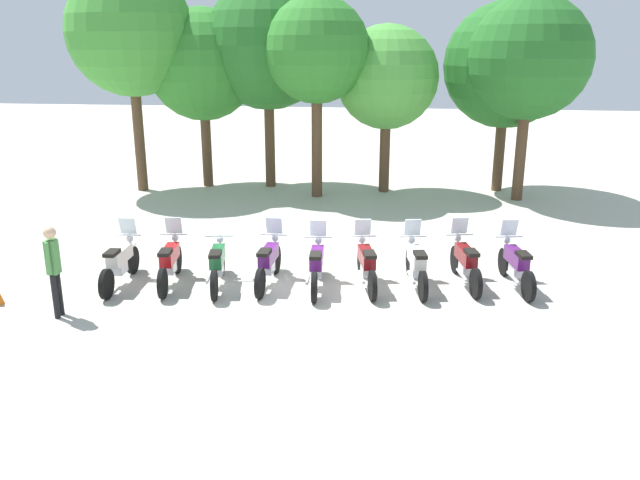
{
  "coord_description": "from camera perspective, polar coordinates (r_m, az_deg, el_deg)",
  "views": [
    {
      "loc": [
        1.68,
        -13.06,
        5.11
      ],
      "look_at": [
        0.0,
        0.5,
        0.9
      ],
      "focal_mm": 36.17,
      "sensor_mm": 36.0,
      "label": 1
    }
  ],
  "objects": [
    {
      "name": "person_0",
      "position": [
        13.23,
        -22.53,
        -1.95
      ],
      "size": [
        0.25,
        0.4,
        1.82
      ],
      "rotation": [
        0.0,
        0.0,
        3.19
      ],
      "color": "black",
      "rests_on": "ground_plane"
    },
    {
      "name": "ground_plane",
      "position": [
        14.12,
        -0.25,
        -4.09
      ],
      "size": [
        80.0,
        80.0,
        0.0
      ],
      "primitive_type": "plane",
      "color": "#BCB7A8"
    },
    {
      "name": "motorcycle_1",
      "position": [
        14.45,
        -13.14,
        -1.87
      ],
      "size": [
        0.62,
        2.18,
        1.37
      ],
      "rotation": [
        0.0,
        0.0,
        1.71
      ],
      "color": "black",
      "rests_on": "ground_plane"
    },
    {
      "name": "motorcycle_4",
      "position": [
        13.88,
        -0.31,
        -2.2
      ],
      "size": [
        0.62,
        2.19,
        1.37
      ],
      "rotation": [
        0.0,
        0.0,
        1.64
      ],
      "color": "black",
      "rests_on": "ground_plane"
    },
    {
      "name": "motorcycle_2",
      "position": [
        14.13,
        -9.05,
        -2.12
      ],
      "size": [
        0.65,
        2.17,
        0.99
      ],
      "rotation": [
        0.0,
        0.0,
        1.75
      ],
      "color": "black",
      "rests_on": "ground_plane"
    },
    {
      "name": "tree_6",
      "position": [
        22.29,
        18.03,
        15.04
      ],
      "size": [
        3.92,
        3.92,
        6.59
      ],
      "color": "brown",
      "rests_on": "ground_plane"
    },
    {
      "name": "tree_1",
      "position": [
        23.83,
        -10.37,
        14.99
      ],
      "size": [
        3.91,
        3.91,
        6.3
      ],
      "color": "brown",
      "rests_on": "ground_plane"
    },
    {
      "name": "tree_5",
      "position": [
        23.57,
        16.16,
        14.62
      ],
      "size": [
        4.25,
        4.25,
        6.49
      ],
      "color": "brown",
      "rests_on": "ground_plane"
    },
    {
      "name": "motorcycle_6",
      "position": [
        14.07,
        8.5,
        -2.12
      ],
      "size": [
        0.63,
        2.18,
        1.37
      ],
      "rotation": [
        0.0,
        0.0,
        1.73
      ],
      "color": "black",
      "rests_on": "ground_plane"
    },
    {
      "name": "tree_3",
      "position": [
        21.77,
        -0.29,
        16.39
      ],
      "size": [
        3.45,
        3.45,
        6.59
      ],
      "color": "brown",
      "rests_on": "ground_plane"
    },
    {
      "name": "tree_4",
      "position": [
        22.67,
        5.94,
        14.08
      ],
      "size": [
        3.51,
        3.51,
        5.72
      ],
      "color": "brown",
      "rests_on": "ground_plane"
    },
    {
      "name": "tree_2",
      "position": [
        23.46,
        -4.65,
        16.74
      ],
      "size": [
        4.42,
        4.42,
        7.2
      ],
      "color": "brown",
      "rests_on": "ground_plane"
    },
    {
      "name": "motorcycle_5",
      "position": [
        13.98,
        4.12,
        -2.11
      ],
      "size": [
        0.71,
        2.16,
        1.37
      ],
      "rotation": [
        0.0,
        0.0,
        1.78
      ],
      "color": "black",
      "rests_on": "ground_plane"
    },
    {
      "name": "tree_0",
      "position": [
        23.62,
        -16.42,
        17.17
      ],
      "size": [
        4.27,
        4.27,
        7.56
      ],
      "color": "brown",
      "rests_on": "ground_plane"
    },
    {
      "name": "motorcycle_3",
      "position": [
        14.11,
        -4.57,
        -1.93
      ],
      "size": [
        0.62,
        2.19,
        1.37
      ],
      "rotation": [
        0.0,
        0.0,
        1.54
      ],
      "color": "black",
      "rests_on": "ground_plane"
    },
    {
      "name": "motorcycle_7",
      "position": [
        14.41,
        12.73,
        -1.9
      ],
      "size": [
        0.68,
        2.17,
        1.37
      ],
      "rotation": [
        0.0,
        0.0,
        1.76
      ],
      "color": "black",
      "rests_on": "ground_plane"
    },
    {
      "name": "motorcycle_0",
      "position": [
        14.69,
        -17.28,
        -1.89
      ],
      "size": [
        0.62,
        2.19,
        1.37
      ],
      "rotation": [
        0.0,
        0.0,
        1.62
      ],
      "color": "black",
      "rests_on": "ground_plane"
    },
    {
      "name": "motorcycle_8",
      "position": [
        14.54,
        16.94,
        -2.07
      ],
      "size": [
        0.64,
        2.18,
        1.37
      ],
      "rotation": [
        0.0,
        0.0,
        1.74
      ],
      "color": "black",
      "rests_on": "ground_plane"
    }
  ]
}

